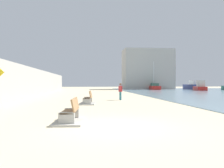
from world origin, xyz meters
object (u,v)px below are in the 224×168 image
object	(u,v)px
person_walking	(120,90)
boat_distant	(154,87)
bench_far	(88,101)
boat_mid_bay	(200,87)
boat_outer	(192,86)
bench_near	(70,116)

from	to	relation	value
person_walking	boat_distant	world-z (taller)	boat_distant
bench_far	person_walking	distance (m)	4.62
bench_far	person_walking	xyz separation A→B (m)	(3.00, 3.45, 0.66)
bench_far	boat_distant	world-z (taller)	boat_distant
boat_mid_bay	boat_outer	bearing A→B (deg)	76.17
bench_far	boat_outer	bearing A→B (deg)	53.28
boat_distant	boat_outer	world-z (taller)	boat_distant
bench_far	boat_outer	world-z (taller)	boat_outer
person_walking	bench_far	bearing A→B (deg)	-130.99
bench_far	boat_distant	xyz separation A→B (m)	(15.39, 33.21, 0.37)
bench_near	boat_mid_bay	world-z (taller)	boat_mid_bay
person_walking	boat_mid_bay	world-z (taller)	boat_mid_bay
bench_near	boat_distant	size ratio (longest dim) A/B	0.32
boat_mid_bay	boat_outer	world-z (taller)	boat_outer
bench_near	boat_distant	world-z (taller)	boat_distant
boat_distant	bench_far	bearing A→B (deg)	-114.87
boat_outer	boat_mid_bay	bearing A→B (deg)	-103.83
bench_near	boat_mid_bay	size ratio (longest dim) A/B	0.42
boat_mid_bay	boat_outer	distance (m)	6.78
person_walking	boat_mid_bay	size ratio (longest dim) A/B	0.30
person_walking	bench_near	bearing A→B (deg)	-108.66
boat_distant	bench_near	bearing A→B (deg)	-111.55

